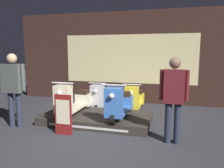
# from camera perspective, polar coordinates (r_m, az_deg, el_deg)

# --- Properties ---
(ground_plane) EXTENTS (30.00, 30.00, 0.00)m
(ground_plane) POSITION_cam_1_polar(r_m,az_deg,el_deg) (4.47, -5.64, -15.44)
(ground_plane) COLOR #2D2D33
(shop_wall_back) EXTENTS (8.49, 0.09, 3.20)m
(shop_wall_back) POSITION_cam_1_polar(r_m,az_deg,el_deg) (7.79, 4.37, 6.89)
(shop_wall_back) COLOR #331E19
(shop_wall_back) RESTS_ON ground_plane
(display_platform) EXTENTS (2.74, 1.39, 0.20)m
(display_platform) POSITION_cam_1_polar(r_m,az_deg,el_deg) (5.71, -4.01, -8.93)
(display_platform) COLOR #2D2823
(display_platform) RESTS_ON ground_plane
(scooter_display_left) EXTENTS (0.54, 1.63, 0.90)m
(scooter_display_left) POSITION_cam_1_polar(r_m,az_deg,el_deg) (5.77, -10.08, -4.32)
(scooter_display_left) COLOR black
(scooter_display_left) RESTS_ON display_platform
(scooter_display_right) EXTENTS (0.54, 1.63, 0.90)m
(scooter_display_right) POSITION_cam_1_polar(r_m,az_deg,el_deg) (5.37, 1.97, -5.16)
(scooter_display_right) COLOR black
(scooter_display_right) RESTS_ON display_platform
(scooter_backrow_0) EXTENTS (0.54, 1.63, 0.90)m
(scooter_backrow_0) POSITION_cam_1_polar(r_m,az_deg,el_deg) (7.07, -2.39, -3.52)
(scooter_backrow_0) COLOR black
(scooter_backrow_0) RESTS_ON ground_plane
(scooter_backrow_1) EXTENTS (0.54, 1.63, 0.90)m
(scooter_backrow_1) POSITION_cam_1_polar(r_m,az_deg,el_deg) (6.84, 5.96, -3.98)
(scooter_backrow_1) COLOR black
(scooter_backrow_1) RESTS_ON ground_plane
(person_left_browsing) EXTENTS (0.63, 0.26, 1.77)m
(person_left_browsing) POSITION_cam_1_polar(r_m,az_deg,el_deg) (5.67, -24.36, 0.16)
(person_left_browsing) COLOR #232838
(person_left_browsing) RESTS_ON ground_plane
(person_right_browsing) EXTENTS (0.55, 0.22, 1.70)m
(person_right_browsing) POSITION_cam_1_polar(r_m,az_deg,el_deg) (4.39, 15.82, -2.54)
(person_right_browsing) COLOR #232838
(person_right_browsing) RESTS_ON ground_plane
(price_sign_board) EXTENTS (0.39, 0.04, 0.89)m
(price_sign_board) POSITION_cam_1_polar(r_m,az_deg,el_deg) (4.90, -12.62, -7.81)
(price_sign_board) COLOR maroon
(price_sign_board) RESTS_ON ground_plane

